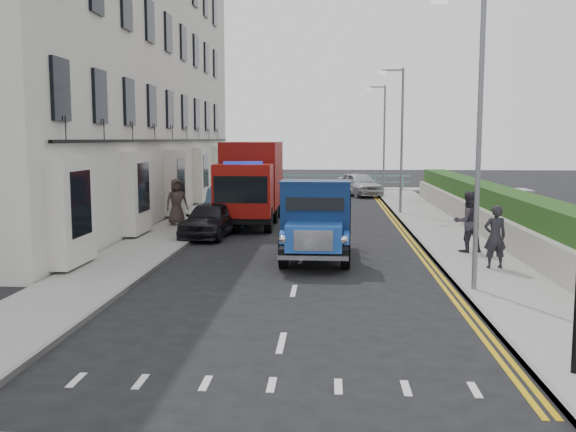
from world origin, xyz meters
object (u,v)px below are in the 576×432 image
object	(u,v)px
parked_car_front	(210,219)
bedford_lorry	(316,226)
lamp_near	(474,125)
lamp_mid	(399,132)
red_lorry	(251,181)
lamp_far	(382,134)
pedestrian_east_near	(495,237)

from	to	relation	value
parked_car_front	bedford_lorry	bearing A→B (deg)	-43.19
bedford_lorry	parked_car_front	size ratio (longest dim) A/B	1.31
lamp_near	parked_car_front	distance (m)	11.92
lamp_mid	parked_car_front	size ratio (longest dim) A/B	1.77
lamp_mid	bedford_lorry	xyz separation A→B (m)	(-3.73, -12.35, -2.88)
lamp_near	bedford_lorry	world-z (taller)	lamp_near
red_lorry	lamp_far	bearing A→B (deg)	63.44
parked_car_front	pedestrian_east_near	size ratio (longest dim) A/B	2.25
lamp_near	parked_car_front	bearing A→B (deg)	132.79
red_lorry	bedford_lorry	bearing A→B (deg)	-71.50
red_lorry	pedestrian_east_near	bearing A→B (deg)	-51.32
lamp_mid	lamp_far	size ratio (longest dim) A/B	1.00
lamp_mid	lamp_near	bearing A→B (deg)	-90.00
bedford_lorry	parked_car_front	xyz separation A→B (m)	(-4.05, 4.76, -0.44)
pedestrian_east_near	red_lorry	bearing A→B (deg)	-58.37
lamp_far	red_lorry	bearing A→B (deg)	-116.10
pedestrian_east_near	parked_car_front	bearing A→B (deg)	-40.48
bedford_lorry	pedestrian_east_near	world-z (taller)	bedford_lorry
bedford_lorry	pedestrian_east_near	bearing A→B (deg)	-11.69
red_lorry	lamp_near	bearing A→B (deg)	-61.88
bedford_lorry	red_lorry	size ratio (longest dim) A/B	0.76
lamp_near	lamp_mid	bearing A→B (deg)	90.00
lamp_near	red_lorry	bearing A→B (deg)	118.58
lamp_far	parked_car_front	distance (m)	19.52
parked_car_front	lamp_far	bearing A→B (deg)	72.57
parked_car_front	pedestrian_east_near	bearing A→B (deg)	-26.56
bedford_lorry	pedestrian_east_near	xyz separation A→B (m)	(4.96, -1.09, -0.12)
lamp_mid	pedestrian_east_near	bearing A→B (deg)	-84.77
bedford_lorry	parked_car_front	world-z (taller)	bedford_lorry
lamp_far	parked_car_front	xyz separation A→B (m)	(-7.78, -17.60, -3.32)
lamp_near	pedestrian_east_near	distance (m)	4.13
bedford_lorry	parked_car_front	bearing A→B (deg)	131.07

